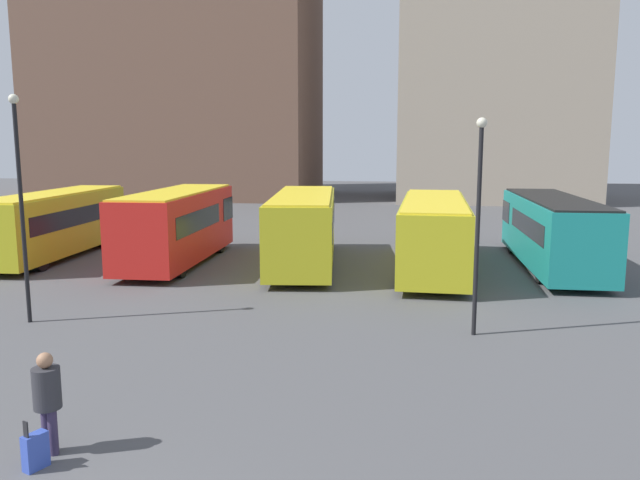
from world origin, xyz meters
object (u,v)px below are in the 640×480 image
object	(u,v)px
bus_0	(56,222)
bus_2	(304,227)
traveler	(47,394)
lamp_post_0	(21,193)
suitcase	(35,451)
bus_4	(552,229)
lamp_post_1	(478,210)
bus_1	(178,224)
bus_3	(434,231)

from	to	relation	value
bus_0	bus_2	bearing A→B (deg)	-93.51
bus_0	traveler	distance (m)	20.13
lamp_post_0	suitcase	bearing A→B (deg)	-57.03
traveler	lamp_post_0	distance (m)	9.29
traveler	bus_4	bearing A→B (deg)	-10.58
bus_0	bus_4	size ratio (longest dim) A/B	0.95
bus_0	lamp_post_1	xyz separation A→B (m)	(17.97, -9.63, 1.84)
bus_1	lamp_post_0	size ratio (longest dim) A/B	1.39
suitcase	bus_3	bearing A→B (deg)	1.20
suitcase	lamp_post_0	distance (m)	9.97
traveler	bus_1	bearing A→B (deg)	36.65
bus_1	lamp_post_0	bearing A→B (deg)	172.06
bus_2	bus_3	bearing A→B (deg)	-97.78
suitcase	lamp_post_1	bearing A→B (deg)	-19.88
bus_4	lamp_post_0	distance (m)	20.42
bus_1	bus_4	xyz separation A→B (m)	(16.11, 1.28, -0.10)
suitcase	lamp_post_0	world-z (taller)	lamp_post_0
bus_1	lamp_post_1	distance (m)	14.92
lamp_post_0	lamp_post_1	xyz separation A→B (m)	(12.96, 0.50, -0.36)
bus_2	lamp_post_0	xyz separation A→B (m)	(-6.69, -9.74, 2.15)
bus_4	bus_1	bearing A→B (deg)	94.57
suitcase	lamp_post_0	size ratio (longest dim) A/B	0.13
bus_1	bus_3	xyz separation A→B (m)	(11.09, 0.14, -0.11)
bus_2	lamp_post_1	size ratio (longest dim) A/B	1.72
suitcase	lamp_post_0	xyz separation A→B (m)	(-5.08, 7.82, 3.53)
lamp_post_0	traveler	bearing A→B (deg)	-55.49
lamp_post_0	bus_1	bearing A→B (deg)	83.12
bus_0	bus_2	xyz separation A→B (m)	(11.70, -0.38, 0.05)
traveler	suitcase	bearing A→B (deg)	-151.06
bus_3	suitcase	size ratio (longest dim) A/B	12.39
bus_0	bus_4	distance (m)	22.27
bus_1	suitcase	distance (m)	17.75
bus_2	traveler	world-z (taller)	bus_2
bus_1	traveler	xyz separation A→B (m)	(3.89, -16.74, -0.66)
bus_1	bus_4	bearing A→B (deg)	-86.52
bus_0	lamp_post_1	world-z (taller)	lamp_post_1
traveler	lamp_post_1	xyz separation A→B (m)	(7.93, 7.81, 2.41)
bus_2	bus_4	distance (m)	10.60
bus_0	suitcase	size ratio (longest dim) A/B	11.52
bus_0	lamp_post_0	distance (m)	11.51
bus_4	bus_0	bearing A→B (deg)	91.52
bus_1	bus_3	size ratio (longest dim) A/B	0.85
lamp_post_1	traveler	bearing A→B (deg)	-135.45
bus_2	traveler	distance (m)	17.15
bus_0	bus_2	world-z (taller)	bus_2
suitcase	bus_4	bearing A→B (deg)	-9.73
bus_1	suitcase	xyz separation A→B (m)	(3.94, -17.25, -1.42)
bus_4	bus_2	bearing A→B (deg)	95.25
bus_3	lamp_post_0	world-z (taller)	lamp_post_0
bus_2	suitcase	world-z (taller)	bus_2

